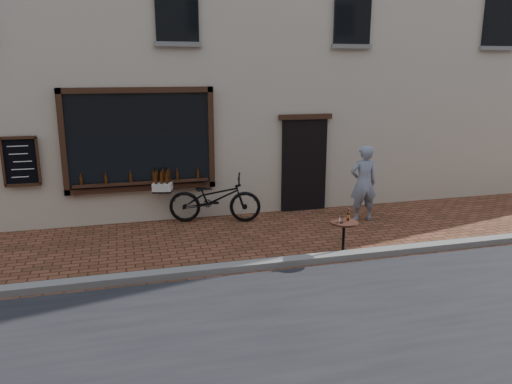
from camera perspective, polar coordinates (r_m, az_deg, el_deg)
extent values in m
plane|color=#502D1A|center=(8.56, 1.54, -9.08)|extent=(90.00, 90.00, 0.00)
cube|color=slate|center=(8.72, 1.16, -8.22)|extent=(90.00, 0.25, 0.12)
cube|color=#B9AC92|center=(14.33, -6.36, 20.45)|extent=(28.00, 6.00, 10.00)
cube|color=black|center=(11.10, -13.16, 5.80)|extent=(3.00, 0.06, 2.00)
cube|color=black|center=(10.99, -13.46, 11.26)|extent=(3.24, 0.10, 0.12)
cube|color=black|center=(11.27, -12.86, 0.45)|extent=(3.24, 0.10, 0.12)
cube|color=black|center=(11.14, -21.22, 5.25)|extent=(0.12, 0.10, 2.24)
cube|color=black|center=(11.25, -5.16, 6.21)|extent=(0.12, 0.10, 2.24)
cube|color=black|center=(11.20, -12.89, 1.04)|extent=(2.90, 0.16, 0.05)
cube|color=black|center=(11.99, 5.50, 3.04)|extent=(1.10, 0.10, 2.20)
cube|color=black|center=(11.80, 5.69, 8.56)|extent=(1.30, 0.10, 0.12)
cube|color=black|center=(11.32, -25.29, 3.18)|extent=(0.62, 0.04, 0.92)
cylinder|color=#3D1C07|center=(11.20, -19.31, 1.23)|extent=(0.06, 0.06, 0.19)
cylinder|color=#3D1C07|center=(11.17, -16.76, 1.40)|extent=(0.06, 0.06, 0.19)
cylinder|color=#3D1C07|center=(11.16, -14.20, 1.56)|extent=(0.06, 0.06, 0.19)
cylinder|color=#3D1C07|center=(11.18, -11.64, 1.72)|extent=(0.06, 0.06, 0.19)
cylinder|color=#3D1C07|center=(11.22, -9.09, 1.87)|extent=(0.06, 0.06, 0.19)
cylinder|color=#3D1C07|center=(11.28, -6.57, 2.02)|extent=(0.06, 0.06, 0.19)
cube|color=black|center=(11.15, -9.07, 20.20)|extent=(0.90, 0.06, 1.40)
cube|color=black|center=(12.28, 11.01, 19.53)|extent=(0.90, 0.06, 1.40)
cube|color=black|center=(14.46, 26.10, 17.53)|extent=(0.90, 0.06, 1.40)
imported|color=black|center=(11.15, -4.73, -0.73)|extent=(2.16, 1.21, 1.07)
cube|color=black|center=(11.24, -10.51, 0.26)|extent=(0.54, 0.66, 0.04)
cube|color=beige|center=(11.22, -10.53, 0.76)|extent=(0.54, 0.68, 0.17)
cylinder|color=#3D1C07|center=(10.95, -10.15, 1.51)|extent=(0.07, 0.07, 0.23)
cylinder|color=#3D1C07|center=(10.97, -10.76, 1.51)|extent=(0.07, 0.07, 0.23)
cylinder|color=#3D1C07|center=(10.99, -11.38, 1.50)|extent=(0.07, 0.07, 0.23)
cylinder|color=#3D1C07|center=(11.09, -10.03, 1.67)|extent=(0.07, 0.07, 0.23)
cylinder|color=#3D1C07|center=(11.11, -10.64, 1.67)|extent=(0.07, 0.07, 0.23)
cylinder|color=#3D1C07|center=(11.13, -11.24, 1.66)|extent=(0.07, 0.07, 0.23)
cylinder|color=#3D1C07|center=(11.23, -9.92, 1.82)|extent=(0.07, 0.07, 0.23)
cylinder|color=#3D1C07|center=(11.25, -10.51, 1.82)|extent=(0.07, 0.07, 0.23)
cylinder|color=#3D1C07|center=(11.27, -11.11, 1.81)|extent=(0.07, 0.07, 0.23)
cylinder|color=#3D1C07|center=(11.36, -9.80, 1.97)|extent=(0.07, 0.07, 0.23)
cylinder|color=#3D1C07|center=(11.38, -10.39, 1.97)|extent=(0.07, 0.07, 0.23)
cylinder|color=#3D1C07|center=(11.41, -10.98, 1.96)|extent=(0.07, 0.07, 0.23)
cylinder|color=black|center=(9.38, 9.88, -7.12)|extent=(0.38, 0.38, 0.03)
cylinder|color=black|center=(9.27, 9.96, -5.32)|extent=(0.05, 0.05, 0.60)
cylinder|color=black|center=(9.17, 10.04, -3.46)|extent=(0.51, 0.51, 0.03)
cylinder|color=gold|center=(9.23, 10.50, -2.74)|extent=(0.05, 0.05, 0.05)
cylinder|color=white|center=(9.06, 9.73, -3.18)|extent=(0.07, 0.07, 0.11)
imported|color=gray|center=(11.39, 12.18, 0.99)|extent=(0.65, 0.44, 1.72)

